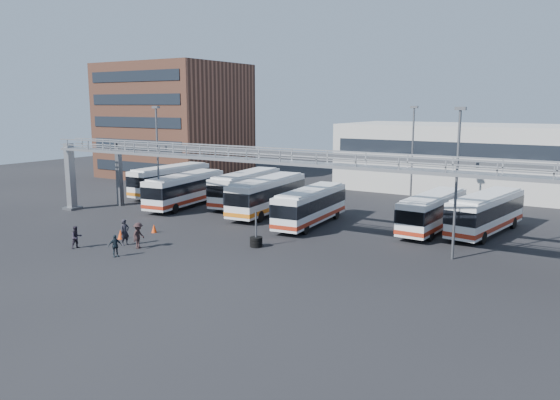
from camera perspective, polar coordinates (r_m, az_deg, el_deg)
The scene contains 21 objects.
ground at distance 37.67m, azimuth -3.35°, elevation -6.02°, with size 140.00×140.00×0.00m, color black.
gantry at distance 41.43m, azimuth 1.26°, elevation 3.23°, with size 51.40×5.15×7.10m.
apartment_building at distance 81.05m, azimuth -10.95°, elevation 8.13°, with size 18.00×15.00×16.00m, color brown.
warehouse at distance 68.44m, azimuth 24.26°, elevation 3.76°, with size 42.00×14.00×8.00m, color #9E9E99.
light_pole_left at distance 52.87m, azimuth -12.67°, elevation 4.70°, with size 0.70×0.35×10.21m.
light_pole_mid at distance 37.91m, azimuth 17.99°, elevation 2.45°, with size 0.70×0.35×10.21m.
light_pole_back at distance 54.46m, azimuth 13.66°, elevation 4.81°, with size 0.70×0.35×10.21m.
bus_0 at distance 63.92m, azimuth -11.37°, elevation 2.15°, with size 2.80×11.25×3.40m.
bus_1 at distance 56.53m, azimuth -9.87°, elevation 1.17°, with size 3.94×11.31×3.36m.
bus_2 at distance 56.82m, azimuth -3.57°, elevation 1.39°, with size 4.00×11.54×3.43m.
bus_3 at distance 52.00m, azimuth -1.32°, elevation 0.63°, with size 3.63×11.62×3.48m.
bus_4 at distance 47.23m, azimuth 3.21°, elevation -0.53°, with size 3.24×10.68×3.20m.
bus_6 at distance 46.57m, azimuth 15.68°, elevation -1.09°, with size 2.94×10.41×3.13m.
bus_7 at distance 47.02m, azimuth 20.74°, elevation -1.16°, with size 4.13×11.05×3.28m.
pedestrian_a at distance 42.22m, azimuth -15.90°, elevation -3.26°, with size 0.72×0.47×1.97m, color black.
pedestrian_b at distance 42.45m, azimuth -20.50°, elevation -3.66°, with size 0.80×0.63×1.65m, color black.
pedestrian_c at distance 41.06m, azimuth -14.57°, elevation -3.61°, with size 1.24×0.71×1.91m, color black.
pedestrian_d at distance 39.28m, azimuth -16.86°, elevation -4.61°, with size 0.90×0.38×1.54m, color #18242C.
cone_left at distance 44.35m, azimuth -16.32°, elevation -3.45°, with size 0.48×0.48×0.76m, color red.
cone_right at distance 45.86m, azimuth -13.03°, elevation -2.91°, with size 0.44×0.44×0.70m, color red.
tire_stack at distance 40.29m, azimuth -2.51°, elevation -4.29°, with size 0.93×0.93×2.66m.
Camera 1 is at (20.93, -29.55, 10.38)m, focal length 35.00 mm.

